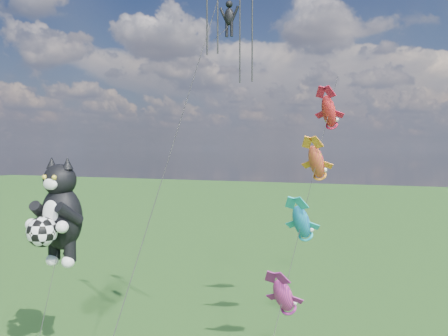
% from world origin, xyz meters
% --- Properties ---
extents(cat_kite_rig, '(2.74, 4.28, 11.18)m').
position_xyz_m(cat_kite_rig, '(4.57, 6.68, 8.17)').
color(cat_kite_rig, brown).
rests_on(cat_kite_rig, ground).
extents(fish_windsock_rig, '(1.15, 15.97, 16.57)m').
position_xyz_m(fish_windsock_rig, '(17.05, 12.26, 9.30)').
color(fish_windsock_rig, brown).
rests_on(fish_windsock_rig, ground).
extents(parafoil_rig, '(1.98, 17.51, 24.91)m').
position_xyz_m(parafoil_rig, '(13.60, 9.01, 18.87)').
color(parafoil_rig, brown).
rests_on(parafoil_rig, ground).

